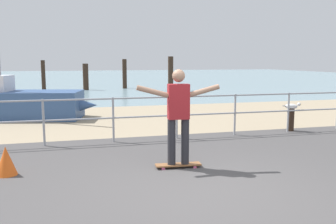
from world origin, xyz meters
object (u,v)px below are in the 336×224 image
(skateboard, at_px, (178,165))
(traffic_cone, at_px, (6,161))
(skateboarder, at_px, (178,111))
(sailboat, at_px, (16,103))
(bollard_short, at_px, (291,120))
(seagull, at_px, (292,106))

(skateboard, xyz_separation_m, traffic_cone, (-2.84, 0.33, 0.18))
(skateboard, relative_size, traffic_cone, 1.63)
(skateboard, height_order, skateboarder, skateboarder)
(sailboat, relative_size, skateboarder, 3.27)
(skateboarder, distance_m, traffic_cone, 2.96)
(skateboard, relative_size, bollard_short, 1.35)
(seagull, bearing_deg, bollard_short, 153.67)
(skateboard, distance_m, seagull, 4.63)
(skateboard, xyz_separation_m, skateboarder, (0.00, -0.00, 0.95))
(bollard_short, distance_m, traffic_cone, 7.03)
(sailboat, xyz_separation_m, skateboard, (3.43, -6.55, -0.46))
(skateboard, relative_size, seagull, 1.78)
(skateboarder, distance_m, seagull, 4.60)
(skateboarder, xyz_separation_m, seagull, (3.87, 2.46, -0.34))
(sailboat, distance_m, skateboarder, 7.41)
(skateboard, distance_m, traffic_cone, 2.86)
(seagull, distance_m, traffic_cone, 7.05)
(sailboat, distance_m, traffic_cone, 6.26)
(bollard_short, bearing_deg, skateboard, -147.37)
(sailboat, bearing_deg, skateboarder, -62.37)
(skateboarder, relative_size, traffic_cone, 3.30)
(seagull, height_order, traffic_cone, seagull)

